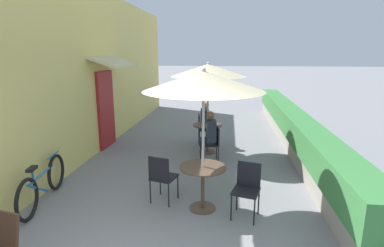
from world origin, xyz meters
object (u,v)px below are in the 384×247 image
Objects in this scene: cafe_chair_mid_left at (203,127)px; patio_umbrella_mid at (208,70)px; cafe_chair_near_left at (162,175)px; seated_patron_mid_left at (207,121)px; patio_table_mid at (208,132)px; cafe_chair_mid_right at (213,141)px; patio_umbrella_near at (204,81)px; patio_table_near at (203,178)px; cafe_chair_near_right at (247,185)px; bicycle_leaning at (43,184)px; seated_patron_mid_right at (209,135)px.

patio_umbrella_mid is at bearing 6.02° from cafe_chair_mid_left.
patio_umbrella_mid is 1.79m from cafe_chair_mid_left.
cafe_chair_near_left is 3.60m from seated_patron_mid_left.
cafe_chair_mid_right reaches higher than patio_table_mid.
cafe_chair_mid_left is (-0.32, 3.67, -1.63)m from patio_umbrella_near.
patio_umbrella_near is 2.70× the size of cafe_chair_near_left.
cafe_chair_near_right reaches higher than patio_table_near.
bicycle_leaning is (-2.06, -0.26, -0.16)m from cafe_chair_near_left.
patio_umbrella_near is 3.97m from seated_patron_mid_left.
bicycle_leaning is (-2.46, -3.80, -0.16)m from cafe_chair_mid_left.
cafe_chair_near_right is at bearing -8.83° from bicycle_leaning.
seated_patron_mid_left is 1.45m from seated_patron_mid_right.
cafe_chair_mid_right is at bearing 1.62° from seated_patron_mid_left.
patio_table_mid is 0.88× the size of cafe_chair_mid_left.
patio_table_mid is 0.88× the size of cafe_chair_mid_right.
patio_umbrella_near is at bearing 90.00° from patio_table_near.
seated_patron_mid_right is 3.63m from bicycle_leaning.
patio_table_near is 3.37m from patio_umbrella_mid.
cafe_chair_near_right and cafe_chair_mid_left have the same top height.
seated_patron_mid_right is at bearing 1.62° from cafe_chair_mid_left.
seated_patron_mid_right is at bearing -83.95° from patio_umbrella_mid.
patio_umbrella_mid is 1.88× the size of seated_patron_mid_left.
seated_patron_mid_left is at bearing 96.05° from patio_table_mid.
cafe_chair_near_left is at bearing -101.67° from patio_umbrella_mid.
cafe_chair_mid_left is at bearing 94.97° from patio_table_near.
patio_table_mid is at bearing 6.02° from cafe_chair_mid_right.
cafe_chair_near_right is 0.70× the size of seated_patron_mid_right.
cafe_chair_near_left is (-0.72, 0.12, -0.03)m from patio_table_near.
seated_patron_mid_left is 1.44× the size of cafe_chair_mid_right.
patio_umbrella_mid is 4.45m from bicycle_leaning.
cafe_chair_near_left is 1.46m from cafe_chair_near_right.
seated_patron_mid_right reaches higher than cafe_chair_mid_right.
patio_table_mid is 0.73m from cafe_chair_mid_left.
patio_table_near is 2.96m from patio_table_mid.
patio_table_near is at bearing 169.75° from cafe_chair_mid_right.
cafe_chair_near_left is 0.70× the size of seated_patron_mid_left.
patio_umbrella_mid is 2.70× the size of cafe_chair_mid_right.
patio_umbrella_mid is at bearing 6.02° from cafe_chair_mid_right.
patio_table_mid is 0.74m from seated_patron_mid_left.
seated_patron_mid_right is at bearing 90.00° from cafe_chair_mid_right.
cafe_chair_near_right is at bearing -74.58° from patio_umbrella_mid.
cafe_chair_mid_left is (-0.32, 3.67, -0.03)m from patio_table_near.
cafe_chair_near_left reaches higher than patio_table_mid.
patio_table_mid is 1.60m from patio_umbrella_mid.
cafe_chair_mid_right is at bearing 31.14° from bicycle_leaning.
seated_patron_mid_left reaches higher than cafe_chair_near_left.
patio_umbrella_near reaches higher than cafe_chair_near_left.
patio_table_near is 0.33× the size of patio_umbrella_near.
patio_umbrella_mid is at bearing 92.55° from patio_table_near.
patio_umbrella_near is 3.06× the size of patio_table_mid.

